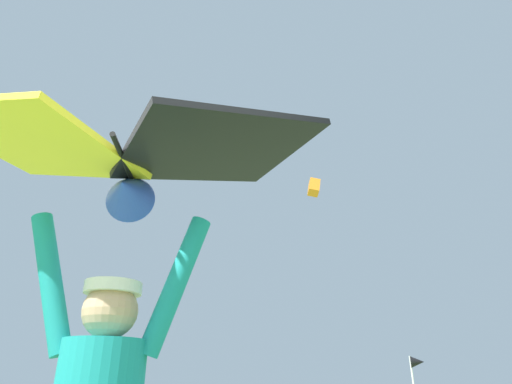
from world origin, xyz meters
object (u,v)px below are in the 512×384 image
(distant_kite_blue_low_right, at_px, (234,141))
(marker_flag, at_px, (417,368))
(distant_kite_orange_far_center, at_px, (314,187))
(held_stunt_kite, at_px, (127,157))

(distant_kite_blue_low_right, xyz_separation_m, marker_flag, (6.68, -8.41, -11.37))
(distant_kite_orange_far_center, bearing_deg, marker_flag, -77.50)
(held_stunt_kite, height_order, distant_kite_orange_far_center, distant_kite_orange_far_center)
(held_stunt_kite, distance_m, distant_kite_blue_low_right, 20.71)
(held_stunt_kite, height_order, distant_kite_blue_low_right, distant_kite_blue_low_right)
(marker_flag, bearing_deg, distant_kite_orange_far_center, 102.50)
(held_stunt_kite, bearing_deg, marker_flag, 76.58)
(distant_kite_orange_far_center, bearing_deg, held_stunt_kite, -87.43)
(distant_kite_blue_low_right, height_order, marker_flag, distant_kite_blue_low_right)
(distant_kite_blue_low_right, relative_size, marker_flag, 1.62)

